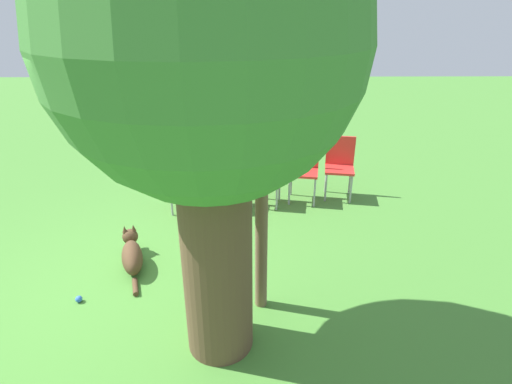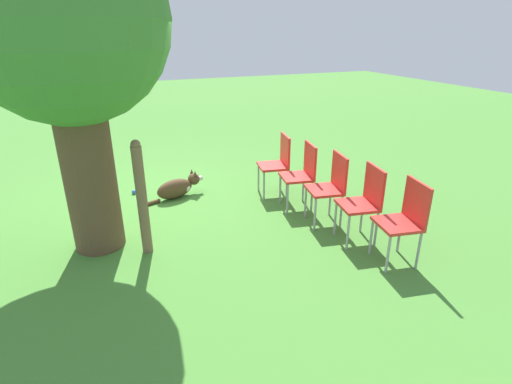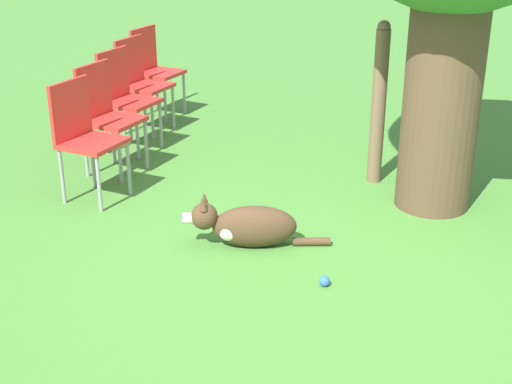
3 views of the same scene
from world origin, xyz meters
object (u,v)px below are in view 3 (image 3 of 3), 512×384
at_px(fence_post, 379,103).
at_px(red_chair_1, 105,111).
at_px(red_chair_4, 153,65).
at_px(red_chair_2, 124,93).
at_px(dog, 246,225).
at_px(red_chair_3, 139,78).
at_px(red_chair_0, 84,132).
at_px(tennis_ball, 324,281).

relative_size(fence_post, red_chair_1, 1.43).
bearing_deg(red_chair_4, red_chair_2, -69.03).
distance_m(dog, red_chair_3, 2.87).
relative_size(red_chair_2, red_chair_4, 1.00).
height_order(red_chair_0, red_chair_1, same).
relative_size(dog, red_chair_1, 1.05).
height_order(red_chair_2, red_chair_4, same).
height_order(fence_post, tennis_ball, fence_post).
bearing_deg(red_chair_3, red_chair_2, -69.03).
xyz_separation_m(red_chair_4, tennis_ball, (2.55, -3.15, -0.52)).
distance_m(fence_post, red_chair_1, 2.31).
bearing_deg(red_chair_2, red_chair_0, -69.03).
height_order(red_chair_0, red_chair_2, same).
xyz_separation_m(red_chair_0, red_chair_2, (-0.22, 1.15, 0.00)).
height_order(red_chair_4, tennis_ball, red_chair_4).
height_order(red_chair_0, tennis_ball, red_chair_0).
distance_m(red_chair_1, tennis_ball, 2.69).
distance_m(red_chair_1, red_chair_4, 1.75).
height_order(red_chair_3, tennis_ball, red_chair_3).
height_order(red_chair_1, red_chair_4, same).
bearing_deg(red_chair_4, red_chair_3, -69.03).
xyz_separation_m(dog, red_chair_4, (-1.92, 2.76, 0.40)).
relative_size(dog, fence_post, 0.74).
relative_size(red_chair_0, red_chair_2, 1.00).
bearing_deg(red_chair_1, fence_post, 20.82).
bearing_deg(fence_post, red_chair_1, -169.19).
bearing_deg(dog, tennis_ball, 131.52).
distance_m(red_chair_0, tennis_ball, 2.33).
height_order(dog, red_chair_1, red_chair_1).
height_order(red_chair_0, red_chair_3, same).
height_order(dog, red_chair_0, red_chair_0).
xyz_separation_m(red_chair_1, red_chair_3, (-0.22, 1.15, 0.00)).
relative_size(red_chair_1, red_chair_2, 1.00).
xyz_separation_m(dog, red_chair_2, (-1.69, 1.62, 0.40)).
height_order(fence_post, red_chair_1, fence_post).
relative_size(dog, tennis_ball, 14.66).
relative_size(fence_post, red_chair_2, 1.43).
bearing_deg(red_chair_4, red_chair_0, -69.03).
relative_size(dog, red_chair_4, 1.05).
bearing_deg(red_chair_2, dog, -33.62).
bearing_deg(dog, red_chair_3, -67.88).
xyz_separation_m(red_chair_2, red_chair_3, (-0.11, 0.57, 0.00)).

